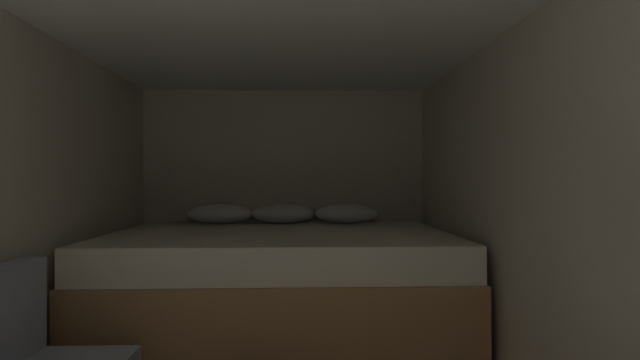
{
  "coord_description": "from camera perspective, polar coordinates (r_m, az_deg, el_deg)",
  "views": [
    {
      "loc": [
        0.15,
        -0.54,
        1.23
      ],
      "look_at": [
        0.27,
        2.46,
        1.23
      ],
      "focal_mm": 28.86,
      "sensor_mm": 36.0,
      "label": 1
    }
  ],
  "objects": [
    {
      "name": "bed",
      "position": [
        4.06,
        -4.41,
        -11.43
      ],
      "size": [
        2.57,
        1.92,
        1.01
      ],
      "color": "#9E7247",
      "rests_on": "ground"
    },
    {
      "name": "wall_back",
      "position": [
        5.0,
        -3.98,
        -2.1
      ],
      "size": [
        2.79,
        0.05,
        2.1
      ],
      "primitive_type": "cube",
      "color": "beige",
      "rests_on": "ground"
    },
    {
      "name": "wall_right",
      "position": [
        2.71,
        24.56,
        -3.9
      ],
      "size": [
        0.05,
        5.1,
        2.1
      ],
      "primitive_type": "cube",
      "color": "beige",
      "rests_on": "ground"
    }
  ]
}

